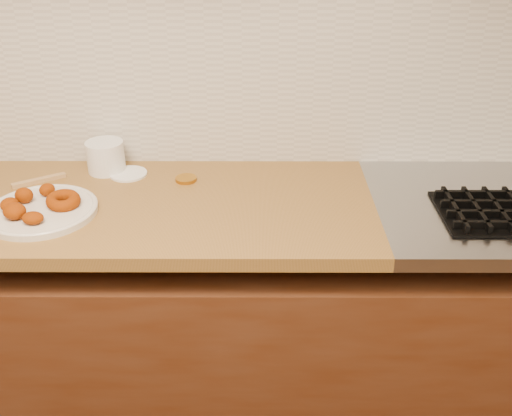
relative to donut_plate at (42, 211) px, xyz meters
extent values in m
cube|color=tan|center=(0.44, 0.39, 0.44)|extent=(4.00, 0.02, 2.70)
cube|color=#4E2B1A|center=(0.44, 0.08, -0.52)|extent=(3.60, 0.60, 0.77)
cube|color=beige|center=(0.44, 0.38, 0.29)|extent=(3.60, 0.02, 0.60)
cube|color=black|center=(1.24, 0.00, -0.01)|extent=(0.26, 0.26, 0.01)
cube|color=black|center=(1.15, 0.00, 0.01)|extent=(0.01, 0.24, 0.02)
cube|color=black|center=(1.24, -0.09, 0.01)|extent=(0.24, 0.01, 0.02)
cube|color=black|center=(1.21, 0.00, 0.01)|extent=(0.01, 0.24, 0.02)
cube|color=black|center=(1.24, -0.03, 0.01)|extent=(0.24, 0.01, 0.02)
cube|color=black|center=(1.27, 0.00, 0.01)|extent=(0.01, 0.24, 0.02)
cube|color=black|center=(1.24, 0.03, 0.01)|extent=(0.24, 0.01, 0.02)
cube|color=black|center=(1.24, 0.09, 0.01)|extent=(0.24, 0.01, 0.02)
cylinder|color=beige|center=(0.00, 0.00, 0.00)|extent=(0.31, 0.31, 0.02)
torus|color=#792702|center=(0.06, 0.02, 0.03)|extent=(0.14, 0.14, 0.04)
ellipsoid|color=#792702|center=(-0.06, 0.03, 0.03)|extent=(0.05, 0.05, 0.05)
ellipsoid|color=#792702|center=(-0.08, -0.01, 0.03)|extent=(0.05, 0.06, 0.03)
ellipsoid|color=#792702|center=(-0.05, -0.06, 0.03)|extent=(0.08, 0.08, 0.04)
ellipsoid|color=#792702|center=(0.01, -0.08, 0.02)|extent=(0.07, 0.06, 0.03)
ellipsoid|color=#792702|center=(-0.01, 0.08, 0.03)|extent=(0.06, 0.06, 0.04)
cylinder|color=white|center=(0.12, 0.29, 0.04)|extent=(0.16, 0.16, 0.10)
cylinder|color=white|center=(0.19, 0.26, -0.01)|extent=(0.13, 0.13, 0.01)
cylinder|color=#B47A20|center=(0.38, 0.22, 0.00)|extent=(0.08, 0.08, 0.01)
cube|color=#AA814D|center=(-0.07, 0.20, 0.00)|extent=(0.15, 0.10, 0.01)
camera|label=1|loc=(0.60, -1.47, 0.80)|focal=42.00mm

